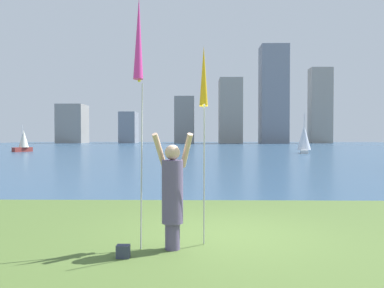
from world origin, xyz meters
name	(u,v)px	position (x,y,z in m)	size (l,w,h in m)	color
ground	(201,149)	(0.00, 50.95, -0.06)	(120.00, 138.00, 0.12)	#4C662D
person	(172,192)	(-0.95, -0.96, 0.98)	(0.73, 0.54, 1.99)	#594C72
kite_flag_left	(139,43)	(-1.49, -1.15, 3.45)	(0.16, 0.55, 4.25)	#B2B2B7
kite_flag_right	(204,81)	(-0.41, -0.43, 2.94)	(0.16, 0.83, 3.57)	#B2B2B7
bag	(123,251)	(-1.70, -1.43, 0.10)	(0.21, 0.14, 0.20)	#33384C
sailboat_1	(23,141)	(-22.65, 38.88, 1.33)	(1.93, 2.44, 3.39)	maroon
sailboat_5	(304,139)	(11.70, 35.14, 1.62)	(1.84, 3.11, 4.55)	silver
skyline_tower_0	(72,124)	(-37.39, 99.89, 5.62)	(7.53, 7.88, 11.24)	gray
skyline_tower_1	(129,128)	(-20.93, 100.57, 4.53)	(4.74, 7.22, 9.05)	gray
skyline_tower_2	(184,120)	(-4.49, 100.27, 6.83)	(5.80, 3.55, 13.66)	gray
skyline_tower_3	(230,111)	(8.77, 98.44, 9.20)	(6.42, 7.69, 18.40)	gray
skyline_tower_4	(274,95)	(20.81, 96.77, 13.71)	(7.58, 6.34, 27.42)	gray
skyline_tower_5	(320,106)	(34.79, 99.34, 10.81)	(6.13, 4.11, 21.62)	gray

